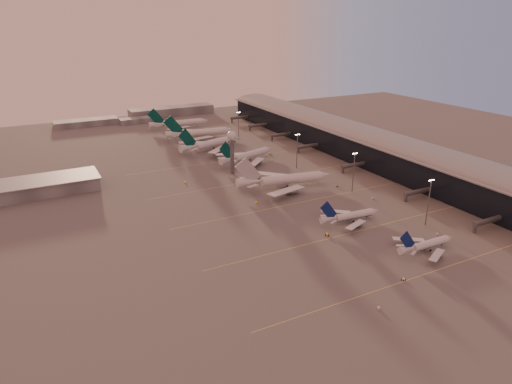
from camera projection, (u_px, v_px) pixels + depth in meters
name	position (u px, v px, depth m)	size (l,w,h in m)	color
ground	(333.00, 250.00, 207.97)	(700.00, 700.00, 0.00)	#5C5A5A
taxiway_markings	(317.00, 198.00, 267.28)	(180.00, 185.25, 0.02)	#F1DB55
terminal	(362.00, 144.00, 342.00)	(57.00, 362.00, 23.04)	black
hangar	(27.00, 188.00, 270.27)	(82.00, 27.00, 8.50)	slate
radar_tower	(232.00, 144.00, 301.91)	(6.40, 6.40, 31.10)	#56585D
mast_a	(429.00, 200.00, 228.17)	(3.60, 0.56, 25.00)	#56585D
mast_b	(354.00, 170.00, 272.37)	(3.60, 0.56, 25.00)	#56585D
mast_c	(297.00, 149.00, 315.70)	(3.60, 0.56, 25.00)	#56585D
mast_d	(238.00, 124.00, 389.29)	(3.60, 0.56, 25.00)	#56585D
distant_horizon	(148.00, 115.00, 476.69)	(165.00, 37.50, 9.00)	slate
narrowbody_near	(426.00, 246.00, 205.94)	(33.18, 26.51, 12.97)	silver
narrowbody_mid	(350.00, 217.00, 235.18)	(35.89, 28.57, 14.02)	silver
widebody_white	(285.00, 182.00, 282.59)	(62.12, 49.37, 22.00)	silver
greentail_a	(248.00, 157.00, 334.32)	(51.09, 40.63, 19.17)	silver
greentail_b	(211.00, 145.00, 363.43)	(57.66, 45.95, 21.45)	silver
greentail_c	(200.00, 134.00, 397.19)	(61.33, 49.32, 22.29)	silver
greentail_d	(180.00, 125.00, 433.78)	(58.16, 46.91, 21.11)	silver
gsv_truck_a	(379.00, 306.00, 165.37)	(5.08, 4.97, 2.11)	silver
gsv_tug_near	(403.00, 279.00, 183.44)	(1.93, 3.14, 0.88)	silver
gsv_catering_a	(438.00, 231.00, 221.13)	(5.58, 3.98, 4.19)	silver
gsv_tug_mid	(327.00, 235.00, 221.06)	(4.46, 4.02, 1.09)	yellow
gsv_truck_b	(373.00, 198.00, 265.42)	(5.11, 2.86, 1.95)	silver
gsv_truck_c	(257.00, 201.00, 259.37)	(6.01, 5.59, 2.45)	yellow
gsv_catering_b	(338.00, 184.00, 284.00)	(4.88, 2.38, 3.98)	#5A5D5F
gsv_tug_far	(247.00, 182.00, 291.98)	(2.69, 3.90, 1.03)	#5A5D5F
gsv_truck_d	(185.00, 181.00, 291.71)	(3.04, 5.50, 2.10)	yellow
gsv_tug_hangar	(270.00, 154.00, 351.97)	(3.89, 3.49, 0.95)	yellow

